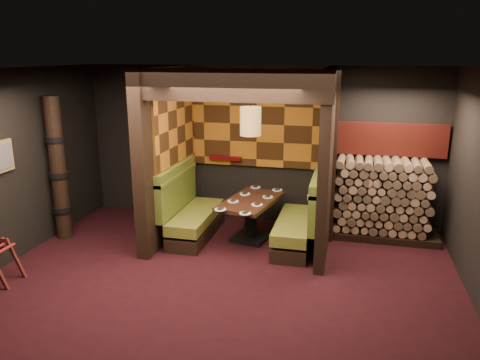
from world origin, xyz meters
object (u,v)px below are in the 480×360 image
object	(u,v)px
booth_bench_right	(301,223)
pendant_lamp	(251,121)
dining_table	(251,213)
firewood_stack	(387,199)
totem_column	(58,170)
booth_bench_left	(190,214)

from	to	relation	value
booth_bench_right	pendant_lamp	size ratio (longest dim) A/B	1.51
dining_table	pendant_lamp	distance (m)	1.54
pendant_lamp	firewood_stack	xyz separation A→B (m)	(2.20, 0.68, -1.34)
dining_table	firewood_stack	distance (m)	2.30
booth_bench_right	totem_column	distance (m)	4.10
booth_bench_left	booth_bench_right	bearing A→B (deg)	0.00
dining_table	pendant_lamp	xyz separation A→B (m)	(-0.00, -0.05, 1.54)
dining_table	totem_column	size ratio (longest dim) A/B	0.61
pendant_lamp	firewood_stack	world-z (taller)	pendant_lamp
pendant_lamp	totem_column	xyz separation A→B (m)	(-3.13, -0.57, -0.83)
dining_table	totem_column	world-z (taller)	totem_column
firewood_stack	booth_bench_left	bearing A→B (deg)	-167.83
dining_table	firewood_stack	bearing A→B (deg)	15.85
pendant_lamp	firewood_stack	bearing A→B (deg)	17.05
booth_bench_left	firewood_stack	xyz separation A→B (m)	(3.25, 0.70, 0.28)
booth_bench_left	dining_table	xyz separation A→B (m)	(1.04, 0.07, 0.08)
booth_bench_left	booth_bench_right	size ratio (longest dim) A/B	1.00
totem_column	firewood_stack	xyz separation A→B (m)	(5.33, 1.25, -0.51)
booth_bench_right	firewood_stack	xyz separation A→B (m)	(1.35, 0.70, 0.28)
booth_bench_right	pendant_lamp	distance (m)	1.83
booth_bench_left	totem_column	xyz separation A→B (m)	(-2.09, -0.55, 0.79)
totem_column	booth_bench_left	bearing A→B (deg)	14.75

